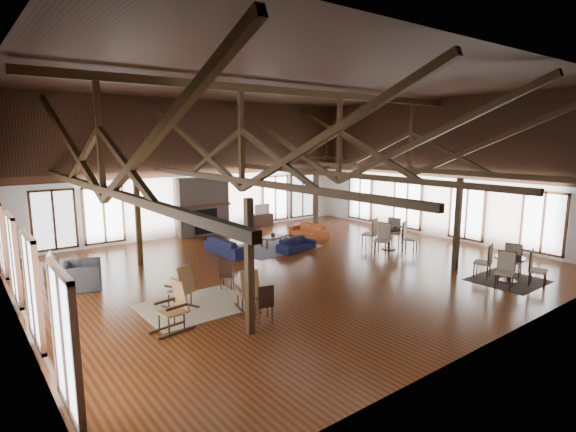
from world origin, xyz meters
TOP-DOWN VIEW (x-y plane):
  - floor at (0.00, 0.00)m, footprint 16.00×16.00m
  - ceiling at (0.00, 0.00)m, footprint 16.00×14.00m
  - wall_back at (0.00, 7.00)m, footprint 16.00×0.02m
  - wall_front at (0.00, -7.00)m, footprint 16.00×0.02m
  - wall_left at (-8.00, 0.00)m, footprint 0.02×14.00m
  - wall_right at (8.00, 0.00)m, footprint 0.02×14.00m
  - roof_truss at (0.00, 0.00)m, footprint 15.60×14.07m
  - post_grid at (0.00, 0.00)m, footprint 8.16×7.16m
  - fireplace at (0.00, 6.67)m, footprint 2.50×0.69m
  - ceiling_fan at (0.50, -1.00)m, footprint 1.60×1.60m
  - sofa_navy_front at (1.50, 1.75)m, footprint 1.77×0.96m
  - sofa_navy_left at (-0.88, 2.89)m, footprint 2.14×0.97m
  - sofa_orange at (3.45, 3.35)m, footprint 1.97×0.80m
  - coffee_table at (1.21, 2.85)m, footprint 1.24×0.92m
  - vase at (1.11, 2.77)m, footprint 0.23×0.23m
  - armchair at (-6.21, 2.08)m, footprint 1.40×1.30m
  - side_table_lamp at (-6.82, 3.02)m, footprint 0.41×0.41m
  - rocking_chair_a at (-4.56, -1.20)m, footprint 0.78×1.00m
  - rocking_chair_b at (-3.29, -2.33)m, footprint 0.62×0.91m
  - rocking_chair_c at (-5.24, -2.31)m, footprint 0.96×0.59m
  - side_chair_a at (-2.92, -0.56)m, footprint 0.53×0.53m
  - side_chair_b at (-3.40, -3.19)m, footprint 0.48×0.48m
  - cafe_table_near at (4.24, -5.17)m, footprint 2.08×2.08m
  - cafe_table_far at (4.56, -0.25)m, footprint 2.21×2.21m
  - cup_near at (4.19, -5.09)m, footprint 0.17×0.17m
  - cup_far at (4.65, -0.27)m, footprint 0.13×0.13m
  - tv_console at (3.21, 6.75)m, footprint 1.21×0.45m
  - television at (3.23, 6.75)m, footprint 0.88×0.13m
  - rug_tan at (-4.20, -1.25)m, footprint 2.79×2.20m
  - rug_navy at (1.15, 2.76)m, footprint 3.43×2.65m
  - rug_dark at (4.33, -5.11)m, footprint 2.07×1.88m

SIDE VIEW (x-z plane):
  - floor at x=0.00m, z-range 0.00..0.00m
  - rug_dark at x=4.33m, z-range 0.00..0.01m
  - rug_tan at x=-4.20m, z-range 0.00..0.01m
  - rug_navy at x=1.15m, z-range 0.00..0.01m
  - sofa_navy_front at x=1.50m, z-range 0.00..0.49m
  - sofa_orange at x=3.45m, z-range 0.00..0.57m
  - tv_console at x=3.21m, z-range 0.00..0.61m
  - sofa_navy_left at x=-0.88m, z-range 0.00..0.61m
  - coffee_table at x=1.21m, z-range 0.16..0.59m
  - armchair at x=-6.21m, z-range 0.00..0.75m
  - side_table_lamp at x=-6.82m, z-range -0.13..0.93m
  - rocking_chair_b at x=-3.29m, z-range -0.03..1.04m
  - side_chair_a at x=-2.92m, z-range 0.07..0.96m
  - vase at x=1.11m, z-range 0.43..0.63m
  - cafe_table_near at x=4.24m, z-range 0.00..1.06m
  - rocking_chair_a at x=-4.56m, z-range -0.03..1.11m
  - side_chair_b at x=-3.40m, z-range 0.08..1.01m
  - rocking_chair_c at x=-5.24m, z-range -0.03..1.14m
  - cafe_table_far at x=4.56m, z-range 0.00..1.14m
  - cup_near at x=4.19m, z-range 0.77..0.87m
  - television at x=3.23m, z-range 0.61..1.11m
  - cup_far at x=4.65m, z-range 0.82..0.92m
  - fireplace at x=0.00m, z-range -0.01..2.59m
  - post_grid at x=0.00m, z-range 0.00..3.05m
  - wall_back at x=0.00m, z-range 0.00..6.00m
  - wall_front at x=0.00m, z-range 0.00..6.00m
  - wall_left at x=-8.00m, z-range 0.00..6.00m
  - wall_right at x=8.00m, z-range 0.00..6.00m
  - ceiling_fan at x=0.50m, z-range 3.36..4.11m
  - roof_truss at x=0.00m, z-range 2.46..5.60m
  - ceiling at x=0.00m, z-range 5.99..6.01m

